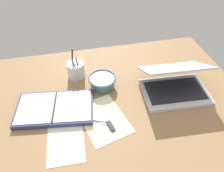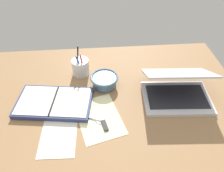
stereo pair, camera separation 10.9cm
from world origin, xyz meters
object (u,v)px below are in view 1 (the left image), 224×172
(laptop, at_px, (174,83))
(pen_cup, at_px, (76,70))
(scissors, at_px, (90,117))
(bowl, at_px, (102,81))
(planner, at_px, (55,108))

(laptop, xyz_separation_m, pen_cup, (-0.49, 0.23, -0.00))
(laptop, bearing_deg, pen_cup, 158.78)
(laptop, relative_size, scissors, 2.94)
(bowl, distance_m, pen_cup, 0.17)
(laptop, xyz_separation_m, bowl, (-0.36, 0.12, -0.02))
(pen_cup, xyz_separation_m, scissors, (0.03, -0.32, -0.04))
(laptop, height_order, bowl, laptop)
(laptop, height_order, scissors, laptop)
(bowl, bearing_deg, laptop, -17.80)
(laptop, distance_m, planner, 0.62)
(pen_cup, height_order, planner, pen_cup)
(bowl, bearing_deg, pen_cup, 139.13)
(bowl, relative_size, scissors, 1.25)
(bowl, height_order, planner, bowl)
(planner, height_order, scissors, planner)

